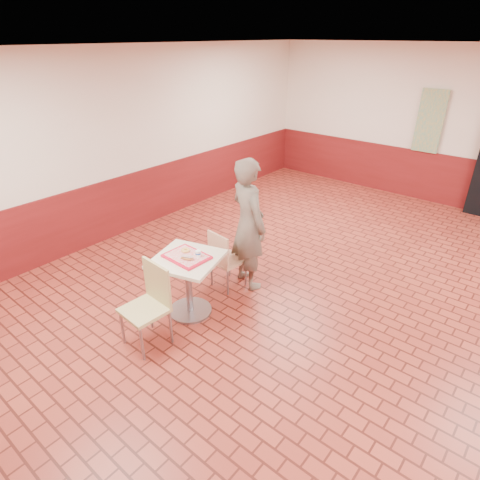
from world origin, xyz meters
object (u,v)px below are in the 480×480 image
Objects in this scene: chair_main_back at (224,257)px; customer at (248,224)px; long_john_donut at (187,258)px; ring_donut at (186,250)px; serving_tray at (187,257)px; paper_cup at (198,254)px; chair_main_front at (150,301)px; main_table at (188,276)px.

customer reaches higher than chair_main_back.
customer is at bearing 86.64° from long_john_donut.
long_john_donut is at bearing -37.50° from ring_donut.
long_john_donut is (0.07, -0.06, 0.04)m from serving_tray.
chair_main_back is 0.73m from ring_donut.
paper_cup is at bearing 67.98° from long_john_donut.
customer is at bearing 90.76° from chair_main_front.
main_table is 1.07m from customer.
ring_donut is (-0.08, 0.06, 0.03)m from serving_tray.
chair_main_front is at bearing 107.07° from customer.
ring_donut is at bearing 104.66° from chair_main_front.
paper_cup is (0.16, -0.63, 0.38)m from chair_main_back.
customer is 22.46× the size of paper_cup.
long_john_donut reaches higher than serving_tray.
chair_main_front is 1.66m from customer.
long_john_donut is at bearing -38.46° from main_table.
main_table is 4.89× the size of long_john_donut.
long_john_donut is (-0.06, -1.05, -0.06)m from customer.
serving_tray is at bearing 141.54° from long_john_donut.
chair_main_front is at bearing -84.98° from serving_tray.
paper_cup reaches higher than ring_donut.
main_table is at bearing 141.54° from long_john_donut.
customer is 1.05m from long_john_donut.
chair_main_front is 0.68m from serving_tray.
chair_main_back is at bearing 97.43° from chair_main_front.
chair_main_back is at bearing 92.75° from serving_tray.
paper_cup is (0.05, 0.13, 0.02)m from long_john_donut.
long_john_donut is at bearing -38.46° from serving_tray.
ring_donut is 1.34× the size of paper_cup.
ring_donut is at bearing 143.42° from main_table.
chair_main_back is 0.84m from long_john_donut.
serving_tray is at bearing 14.04° from main_table.
chair_main_front is at bearing -95.74° from paper_cup.
chair_main_front is 8.95× the size of ring_donut.
customer reaches higher than long_john_donut.
paper_cup is at bearing 109.27° from customer.
serving_tray is 6.18× the size of paper_cup.
customer is at bearing -112.95° from chair_main_back.
chair_main_front is at bearing 100.54° from chair_main_back.
main_table is 0.93× the size of chair_main_back.
paper_cup reaches higher than long_john_donut.
paper_cup is (0.12, 0.07, 0.33)m from main_table.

